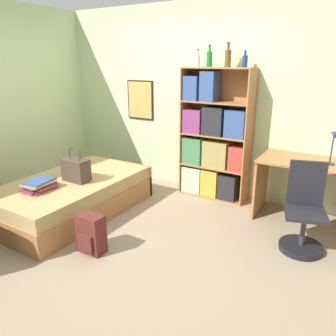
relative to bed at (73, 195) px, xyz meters
name	(u,v)px	position (x,y,z in m)	size (l,w,h in m)	color
ground_plane	(116,225)	(0.69, -0.02, -0.21)	(14.00, 14.00, 0.00)	gray
wall_back	(184,99)	(0.69, 1.61, 1.09)	(10.00, 0.09, 2.60)	beige
bed	(73,195)	(0.00, 0.00, 0.00)	(1.12, 1.91, 0.43)	#A36B3D
handbag	(76,170)	(0.10, -0.01, 0.36)	(0.33, 0.18, 0.43)	#47382D
book_stack_on_bed	(39,185)	(-0.05, -0.44, 0.27)	(0.31, 0.37, 0.11)	#B2382D
bookcase	(212,142)	(1.26, 1.39, 0.56)	(0.93, 0.33, 1.75)	#A36B3D
bottle_green	(198,60)	(0.98, 1.43, 1.62)	(0.06, 0.06, 0.22)	#B7BCC1
bottle_brown	(209,59)	(1.19, 1.35, 1.64)	(0.07, 0.07, 0.27)	#1E6B2D
bottle_clear	(228,58)	(1.41, 1.40, 1.65)	(0.08, 0.08, 0.29)	brown
bottle_blue	(245,61)	(1.62, 1.43, 1.61)	(0.07, 0.07, 0.20)	navy
desk	(312,181)	(2.58, 1.24, 0.30)	(1.19, 0.65, 0.75)	#A36B3D
desk_lamp	(336,139)	(2.76, 1.21, 0.82)	(0.15, 0.10, 0.43)	navy
desk_chair	(303,222)	(2.63, 0.59, 0.08)	(0.48, 0.48, 0.89)	black
backpack	(91,234)	(0.85, -0.58, -0.02)	(0.27, 0.19, 0.40)	#56231E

